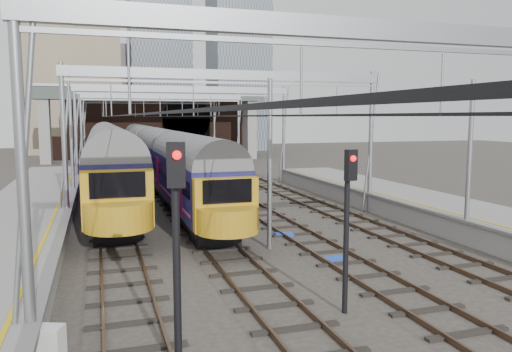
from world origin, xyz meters
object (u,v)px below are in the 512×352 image
object	(u,v)px
train_main	(149,149)
signal_near_left	(177,233)
relay_cabinet	(51,350)
signal_near_centre	(348,211)
train_second	(108,158)

from	to	relation	value
train_main	signal_near_left	bearing A→B (deg)	-94.76
train_main	relay_cabinet	world-z (taller)	train_main
train_main	signal_near_centre	bearing A→B (deg)	-87.30
relay_cabinet	train_main	bearing A→B (deg)	103.01
signal_near_centre	train_main	bearing A→B (deg)	77.51
signal_near_centre	train_second	bearing A→B (deg)	87.71
train_second	signal_near_left	size ratio (longest dim) A/B	6.78
signal_near_left	relay_cabinet	xyz separation A→B (m)	(-2.56, 1.11, -2.61)
signal_near_left	train_second	bearing A→B (deg)	107.62
signal_near_left	signal_near_centre	bearing A→B (deg)	38.94
train_second	signal_near_centre	size ratio (longest dim) A/B	7.33
train_second	relay_cabinet	distance (m)	26.18
signal_near_centre	relay_cabinet	xyz separation A→B (m)	(-7.54, -0.99, -2.41)
train_main	relay_cabinet	size ratio (longest dim) A/B	58.97
train_main	signal_near_centre	distance (m)	36.89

